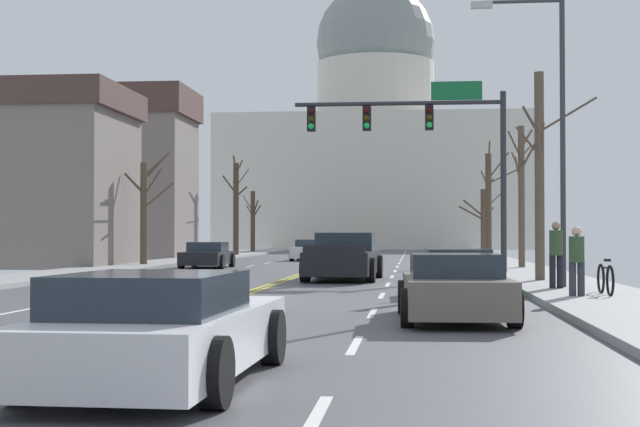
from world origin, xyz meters
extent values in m
cube|color=#4D4D52|center=(0.00, 0.00, -0.03)|extent=(14.00, 180.00, 0.06)
cube|color=yellow|center=(-0.12, 0.00, 0.00)|extent=(0.10, 176.40, 0.00)
cube|color=yellow|center=(0.12, 0.00, 0.00)|extent=(0.10, 176.40, 0.00)
cube|color=silver|center=(3.50, -13.70, 0.00)|extent=(0.12, 2.20, 0.00)
cube|color=silver|center=(3.50, -8.50, 0.00)|extent=(0.12, 2.20, 0.00)
cube|color=silver|center=(3.50, -3.30, 0.00)|extent=(0.12, 2.20, 0.00)
cube|color=silver|center=(3.50, 1.90, 0.00)|extent=(0.12, 2.20, 0.00)
cube|color=silver|center=(3.50, 7.10, 0.00)|extent=(0.12, 2.20, 0.00)
cube|color=silver|center=(3.50, 12.30, 0.00)|extent=(0.12, 2.20, 0.00)
cube|color=silver|center=(3.50, 17.50, 0.00)|extent=(0.12, 2.20, 0.00)
cube|color=silver|center=(3.50, 22.70, 0.00)|extent=(0.12, 2.20, 0.00)
cube|color=silver|center=(3.50, 27.90, 0.00)|extent=(0.12, 2.20, 0.00)
cube|color=silver|center=(3.50, 33.10, 0.00)|extent=(0.12, 2.20, 0.00)
cube|color=silver|center=(3.50, 38.30, 0.00)|extent=(0.12, 2.20, 0.00)
cube|color=silver|center=(3.50, 43.50, 0.00)|extent=(0.12, 2.20, 0.00)
cube|color=silver|center=(3.50, 48.70, 0.00)|extent=(0.12, 2.20, 0.00)
cube|color=silver|center=(3.50, 53.90, 0.00)|extent=(0.12, 2.20, 0.00)
cube|color=silver|center=(3.50, 59.10, 0.00)|extent=(0.12, 2.20, 0.00)
cube|color=silver|center=(3.50, 64.30, 0.00)|extent=(0.12, 2.20, 0.00)
cube|color=silver|center=(-3.50, -3.30, 0.00)|extent=(0.12, 2.20, 0.00)
cube|color=silver|center=(-3.50, 1.90, 0.00)|extent=(0.12, 2.20, 0.00)
cube|color=silver|center=(-3.50, 7.10, 0.00)|extent=(0.12, 2.20, 0.00)
cube|color=silver|center=(-3.50, 12.30, 0.00)|extent=(0.12, 2.20, 0.00)
cube|color=silver|center=(-3.50, 17.50, 0.00)|extent=(0.12, 2.20, 0.00)
cube|color=silver|center=(-3.50, 22.70, 0.00)|extent=(0.12, 2.20, 0.00)
cube|color=silver|center=(-3.50, 27.90, 0.00)|extent=(0.12, 2.20, 0.00)
cube|color=silver|center=(-3.50, 33.10, 0.00)|extent=(0.12, 2.20, 0.00)
cube|color=silver|center=(-3.50, 38.30, 0.00)|extent=(0.12, 2.20, 0.00)
cube|color=silver|center=(-3.50, 43.50, 0.00)|extent=(0.12, 2.20, 0.00)
cube|color=silver|center=(-3.50, 48.70, 0.00)|extent=(0.12, 2.20, 0.00)
cube|color=silver|center=(-3.50, 53.90, 0.00)|extent=(0.12, 2.20, 0.00)
cube|color=silver|center=(-3.50, 59.10, 0.00)|extent=(0.12, 2.20, 0.00)
cube|color=silver|center=(-3.50, 64.30, 0.00)|extent=(0.12, 2.20, 0.00)
cube|color=gray|center=(8.50, 0.00, 0.07)|extent=(3.00, 180.00, 0.14)
cylinder|color=#28282D|center=(7.60, 13.79, 3.50)|extent=(0.22, 0.22, 6.71)
cylinder|color=#28282D|center=(3.70, 13.79, 6.45)|extent=(7.80, 0.16, 0.16)
cube|color=black|center=(4.87, 13.79, 5.89)|extent=(0.32, 0.28, 0.92)
sphere|color=#330504|center=(4.87, 13.63, 6.17)|extent=(0.22, 0.22, 0.22)
sphere|color=#332B05|center=(4.87, 13.63, 5.89)|extent=(0.22, 0.22, 0.22)
sphere|color=#19CC47|center=(4.87, 13.63, 5.61)|extent=(0.22, 0.22, 0.22)
cube|color=black|center=(2.53, 13.79, 5.89)|extent=(0.32, 0.28, 0.92)
sphere|color=#330504|center=(2.53, 13.63, 6.17)|extent=(0.22, 0.22, 0.22)
sphere|color=#332B05|center=(2.53, 13.63, 5.89)|extent=(0.22, 0.22, 0.22)
sphere|color=#19CC47|center=(2.53, 13.63, 5.61)|extent=(0.22, 0.22, 0.22)
cube|color=black|center=(0.42, 13.79, 5.89)|extent=(0.32, 0.28, 0.92)
sphere|color=#330504|center=(0.42, 13.63, 6.17)|extent=(0.22, 0.22, 0.22)
sphere|color=#332B05|center=(0.42, 13.63, 5.89)|extent=(0.22, 0.22, 0.22)
sphere|color=#19CC47|center=(0.42, 13.63, 5.61)|extent=(0.22, 0.22, 0.22)
cube|color=#146033|center=(5.88, 13.81, 6.90)|extent=(1.90, 0.06, 0.70)
cylinder|color=#333338|center=(8.20, 3.70, 3.99)|extent=(0.14, 0.14, 7.71)
cylinder|color=#333338|center=(7.15, 3.70, 7.70)|extent=(2.10, 0.09, 0.09)
cube|color=#B2B2AD|center=(6.10, 3.70, 7.63)|extent=(0.56, 0.24, 0.16)
cube|color=beige|center=(0.00, 81.84, 7.00)|extent=(32.84, 19.44, 14.00)
cylinder|color=beige|center=(0.00, 81.84, 17.25)|extent=(12.90, 12.90, 6.52)
sphere|color=gray|center=(0.00, 81.84, 22.80)|extent=(13.08, 13.08, 13.08)
cube|color=black|center=(1.95, 9.84, 0.59)|extent=(2.27, 5.64, 0.74)
cube|color=#1E2833|center=(1.97, 10.62, 1.27)|extent=(1.98, 1.96, 0.62)
cube|color=black|center=(1.85, 7.11, 1.07)|extent=(1.92, 0.16, 0.22)
cylinder|color=black|center=(0.96, 11.54, 0.40)|extent=(0.31, 0.81, 0.80)
cylinder|color=black|center=(3.04, 11.47, 0.40)|extent=(0.31, 0.81, 0.80)
cylinder|color=black|center=(0.85, 8.20, 0.40)|extent=(0.31, 0.81, 0.80)
cylinder|color=black|center=(2.93, 8.13, 0.40)|extent=(0.31, 0.81, 0.80)
cube|color=#1E7247|center=(5.37, 2.55, 0.44)|extent=(1.89, 4.27, 0.56)
cube|color=#232D38|center=(5.38, 2.34, 0.94)|extent=(1.61, 2.15, 0.43)
cylinder|color=black|center=(4.45, 3.82, 0.32)|extent=(0.24, 0.65, 0.64)
cylinder|color=black|center=(6.20, 3.88, 0.32)|extent=(0.24, 0.65, 0.64)
cylinder|color=black|center=(4.54, 1.21, 0.32)|extent=(0.24, 0.65, 0.64)
cylinder|color=black|center=(6.29, 1.27, 0.32)|extent=(0.24, 0.65, 0.64)
cube|color=#6B6056|center=(5.02, -4.63, 0.47)|extent=(1.88, 4.37, 0.62)
cube|color=#232D38|center=(5.02, -4.85, 0.98)|extent=(1.59, 1.89, 0.40)
cylinder|color=black|center=(4.10, -3.33, 0.32)|extent=(0.24, 0.65, 0.64)
cylinder|color=black|center=(5.84, -3.27, 0.32)|extent=(0.24, 0.65, 0.64)
cylinder|color=black|center=(4.20, -6.00, 0.32)|extent=(0.24, 0.65, 0.64)
cylinder|color=black|center=(5.93, -5.94, 0.32)|extent=(0.24, 0.65, 0.64)
cube|color=silver|center=(1.75, -11.91, 0.45)|extent=(1.87, 4.60, 0.58)
cube|color=#232D38|center=(1.74, -12.36, 0.94)|extent=(1.60, 2.10, 0.40)
cylinder|color=black|center=(0.91, -10.48, 0.32)|extent=(0.24, 0.65, 0.64)
cylinder|color=black|center=(2.67, -10.52, 0.32)|extent=(0.24, 0.65, 0.64)
cylinder|color=black|center=(0.84, -13.30, 0.32)|extent=(0.24, 0.65, 0.64)
cylinder|color=black|center=(2.60, -13.35, 0.32)|extent=(0.24, 0.65, 0.64)
cube|color=black|center=(-5.08, 20.46, 0.45)|extent=(1.90, 4.46, 0.58)
cube|color=#232D38|center=(-5.09, 20.56, 0.96)|extent=(1.62, 2.00, 0.43)
cylinder|color=black|center=(-4.16, 19.12, 0.32)|extent=(0.24, 0.65, 0.64)
cylinder|color=black|center=(-5.95, 19.07, 0.32)|extent=(0.24, 0.65, 0.64)
cylinder|color=black|center=(-4.22, 21.85, 0.32)|extent=(0.24, 0.65, 0.64)
cylinder|color=black|center=(-6.01, 21.81, 0.32)|extent=(0.24, 0.65, 0.64)
cube|color=silver|center=(-1.83, 33.29, 0.48)|extent=(1.81, 4.67, 0.64)
cube|color=#232D38|center=(-1.83, 33.59, 1.01)|extent=(1.56, 2.23, 0.42)
cylinder|color=black|center=(-1.00, 31.83, 0.32)|extent=(0.23, 0.64, 0.64)
cylinder|color=black|center=(-2.72, 31.86, 0.32)|extent=(0.23, 0.64, 0.64)
cylinder|color=black|center=(-0.95, 34.71, 0.32)|extent=(0.23, 0.64, 0.64)
cylinder|color=black|center=(-2.67, 34.74, 0.32)|extent=(0.23, 0.64, 0.64)
cube|color=slate|center=(-16.63, 35.78, 4.40)|extent=(13.62, 6.22, 8.80)
cube|color=#47332D|center=(-16.63, 35.78, 9.71)|extent=(14.16, 6.46, 1.84)
cylinder|color=#4C3D2D|center=(8.37, 34.78, 2.18)|extent=(0.32, 0.32, 4.07)
cylinder|color=#4C3D2D|center=(7.78, 34.63, 3.08)|extent=(1.28, 0.43, 1.05)
cylinder|color=#4C3D2D|center=(9.02, 35.17, 3.55)|extent=(1.36, 0.86, 1.24)
cylinder|color=#4C3D2D|center=(8.65, 34.59, 4.35)|extent=(0.65, 0.48, 0.98)
cylinder|color=#4C3D2D|center=(8.71, 35.21, 2.85)|extent=(0.76, 0.94, 0.65)
cylinder|color=#4C3D2D|center=(8.51, 34.09, 3.71)|extent=(0.40, 1.48, 1.31)
cylinder|color=#4C3D2D|center=(7.65, 34.78, 2.80)|extent=(1.49, 0.12, 0.88)
cylinder|color=brown|center=(-8.34, 21.39, 2.52)|extent=(0.34, 0.34, 4.75)
cylinder|color=brown|center=(-7.94, 21.80, 4.74)|extent=(0.93, 0.95, 1.09)
cylinder|color=brown|center=(-7.84, 21.74, 4.74)|extent=(1.12, 0.82, 1.37)
cylinder|color=brown|center=(-7.79, 21.94, 3.38)|extent=(1.22, 1.21, 1.28)
cylinder|color=brown|center=(-8.73, 21.17, 3.90)|extent=(0.92, 0.58, 1.02)
cylinder|color=brown|center=(-7.84, 21.11, 3.97)|extent=(1.09, 0.66, 1.31)
cylinder|color=brown|center=(8.09, 7.47, 3.30)|extent=(0.29, 0.29, 6.32)
cylinder|color=brown|center=(7.87, 7.64, 4.99)|extent=(0.55, 0.47, 0.97)
cylinder|color=brown|center=(7.76, 7.60, 4.37)|extent=(0.73, 0.35, 0.94)
cylinder|color=brown|center=(8.02, 7.03, 4.22)|extent=(0.26, 0.98, 1.12)
cylinder|color=brown|center=(8.10, 7.11, 4.23)|extent=(0.11, 0.78, 1.23)
cylinder|color=brown|center=(8.88, 7.15, 5.10)|extent=(1.65, 0.71, 1.00)
cylinder|color=#423328|center=(-7.95, 42.03, 3.29)|extent=(0.39, 0.39, 6.31)
cylinder|color=#423328|center=(-8.12, 42.38, 4.65)|extent=(0.42, 0.77, 1.20)
cylinder|color=#423328|center=(-7.89, 41.26, 6.37)|extent=(0.23, 1.61, 0.99)
cylinder|color=#423328|center=(-7.65, 42.45, 4.49)|extent=(0.72, 0.95, 0.80)
cylinder|color=#423328|center=(-7.45, 41.79, 5.42)|extent=(1.06, 0.57, 1.24)
cylinder|color=#423328|center=(-7.84, 42.65, 6.19)|extent=(0.33, 1.33, 1.17)
cylinder|color=#423328|center=(-8.44, 42.20, 4.97)|extent=(1.11, 0.47, 1.33)
cylinder|color=brown|center=(8.81, 18.72, 3.13)|extent=(0.27, 0.27, 5.97)
cylinder|color=brown|center=(8.73, 18.40, 4.91)|extent=(0.24, 0.72, 1.14)
cylinder|color=brown|center=(9.17, 18.20, 5.02)|extent=(0.84, 1.15, 1.56)
cylinder|color=brown|center=(9.06, 19.24, 5.08)|extent=(0.59, 1.11, 0.61)
cylinder|color=brown|center=(8.48, 18.06, 5.22)|extent=(0.75, 1.40, 1.08)
cylinder|color=brown|center=(8.72, 19.13, 4.22)|extent=(0.28, 0.91, 1.28)
cylinder|color=brown|center=(9.05, 18.89, 5.57)|extent=(0.60, 0.46, 0.87)
cylinder|color=brown|center=(8.58, 18.49, 4.49)|extent=(0.53, 0.55, 0.99)
cylinder|color=#423328|center=(-8.89, 54.12, 2.61)|extent=(0.37, 0.37, 4.94)
cylinder|color=#423328|center=(-9.30, 54.20, 4.04)|extent=(0.90, 0.25, 1.41)
cylinder|color=#423328|center=(-8.68, 54.78, 3.42)|extent=(0.55, 1.42, 1.16)
cylinder|color=#423328|center=(-9.09, 53.80, 3.45)|extent=(0.50, 0.73, 0.86)
cylinder|color=#423328|center=(-8.62, 53.78, 3.65)|extent=(0.68, 0.82, 1.36)
cylinder|color=#423328|center=(-8.82, 54.63, 3.52)|extent=(0.21, 1.06, 0.99)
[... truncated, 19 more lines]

